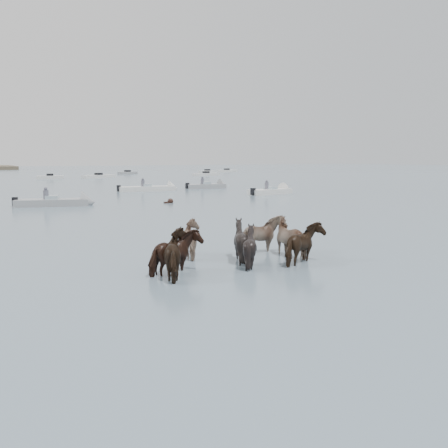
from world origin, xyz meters
TOP-DOWN VIEW (x-y plane):
  - ground at (0.00, 0.00)m, footprint 400.00×400.00m
  - pony_herd at (2.35, 0.33)m, footprint 6.38×4.23m
  - swimming_pony at (8.21, 19.87)m, footprint 0.72×0.44m
  - motorboat_b at (1.02, 21.66)m, footprint 5.51×3.06m
  - motorboat_c at (12.00, 32.79)m, footprint 6.30×2.27m
  - motorboat_d at (20.27, 23.36)m, footprint 5.05×2.44m
  - motorboat_e at (19.04, 33.70)m, footprint 4.97×1.92m

SIDE VIEW (x-z plane):
  - ground at x=0.00m, z-range 0.00..0.00m
  - swimming_pony at x=8.21m, z-range -0.12..0.32m
  - motorboat_c at x=12.00m, z-range -0.74..1.18m
  - motorboat_b at x=1.02m, z-range -0.73..1.19m
  - motorboat_d at x=20.27m, z-range -0.73..1.19m
  - motorboat_e at x=19.04m, z-range -0.73..1.19m
  - pony_herd at x=2.35m, z-range -0.23..1.29m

